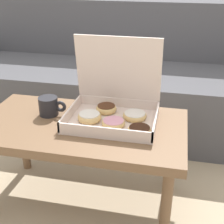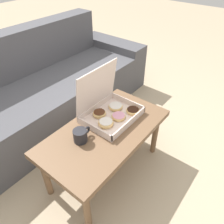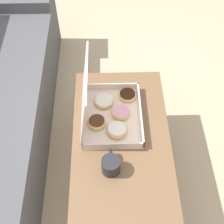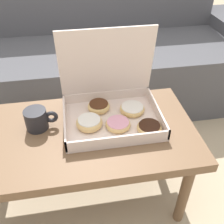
# 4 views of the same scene
# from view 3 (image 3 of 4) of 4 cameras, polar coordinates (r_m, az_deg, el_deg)

# --- Properties ---
(ground_plane) EXTENTS (12.00, 12.00, 0.00)m
(ground_plane) POSITION_cam_3_polar(r_m,az_deg,el_deg) (1.96, -1.63, -11.52)
(ground_plane) COLOR tan
(coffee_table) EXTENTS (0.92, 0.50, 0.43)m
(coffee_table) POSITION_cam_3_polar(r_m,az_deg,el_deg) (1.63, 1.68, -5.79)
(coffee_table) COLOR brown
(coffee_table) RESTS_ON ground_plane
(pastry_box) EXTENTS (0.39, 0.31, 0.36)m
(pastry_box) POSITION_cam_3_polar(r_m,az_deg,el_deg) (1.61, -0.92, 0.35)
(pastry_box) COLOR silver
(pastry_box) RESTS_ON coffee_table
(coffee_mug) EXTENTS (0.13, 0.09, 0.09)m
(coffee_mug) POSITION_cam_3_polar(r_m,az_deg,el_deg) (1.46, -0.22, -9.64)
(coffee_mug) COLOR #232328
(coffee_mug) RESTS_ON coffee_table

